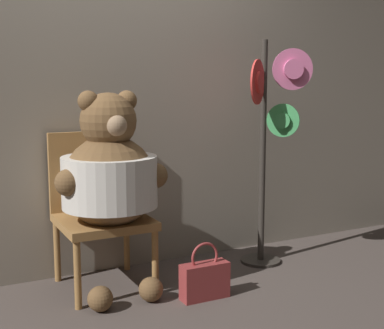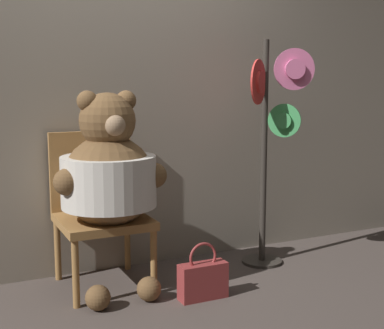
# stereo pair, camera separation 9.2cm
# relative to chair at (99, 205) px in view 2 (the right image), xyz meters

# --- Properties ---
(ground_plane) EXTENTS (14.00, 14.00, 0.00)m
(ground_plane) POSITION_rel_chair_xyz_m (0.06, -0.36, -0.49)
(ground_plane) COLOR #4C423D
(wall_back) EXTENTS (8.00, 0.10, 2.29)m
(wall_back) POSITION_rel_chair_xyz_m (0.06, 0.26, 0.65)
(wall_back) COLOR gray
(wall_back) RESTS_ON ground_plane
(chair) EXTENTS (0.53, 0.55, 0.94)m
(chair) POSITION_rel_chair_xyz_m (0.00, 0.00, 0.00)
(chair) COLOR #9E703D
(chair) RESTS_ON ground_plane
(teddy_bear) EXTENTS (0.67, 0.60, 1.21)m
(teddy_bear) POSITION_rel_chair_xyz_m (0.02, -0.18, 0.22)
(teddy_bear) COLOR brown
(teddy_bear) RESTS_ON ground_plane
(hat_display_rack) EXTENTS (0.55, 0.34, 1.53)m
(hat_display_rack) POSITION_rel_chair_xyz_m (1.15, -0.18, 0.41)
(hat_display_rack) COLOR #332D28
(hat_display_rack) RESTS_ON ground_plane
(handbag_on_ground) EXTENTS (0.29, 0.10, 0.34)m
(handbag_on_ground) POSITION_rel_chair_xyz_m (0.46, -0.52, -0.38)
(handbag_on_ground) COLOR maroon
(handbag_on_ground) RESTS_ON ground_plane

